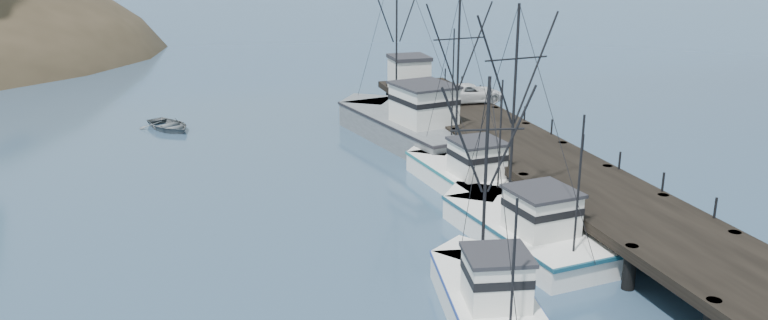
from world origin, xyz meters
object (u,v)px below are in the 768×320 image
at_px(work_vessel, 407,125).
at_px(motorboat, 169,129).
at_px(trawler_near, 520,227).
at_px(pier, 524,150).
at_px(trawler_mid, 486,296).
at_px(trawler_far, 463,174).
at_px(pier_shed, 409,72).
at_px(pickup_truck, 471,93).

bearing_deg(work_vessel, motorboat, 153.31).
bearing_deg(trawler_near, work_vessel, 88.53).
distance_m(pier, trawler_mid, 18.00).
bearing_deg(pier, trawler_far, -169.96).
height_order(trawler_mid, pier_shed, trawler_mid).
distance_m(trawler_mid, work_vessel, 25.66).
distance_m(trawler_near, trawler_mid, 7.58).
xyz_separation_m(trawler_near, trawler_mid, (-4.51, -6.10, -0.00)).
xyz_separation_m(trawler_near, trawler_far, (0.51, 8.49, 0.00)).
relative_size(trawler_mid, pickup_truck, 1.92).
xyz_separation_m(trawler_mid, motorboat, (-11.47, 33.45, -0.82)).
distance_m(trawler_near, trawler_far, 8.51).
bearing_deg(trawler_near, motorboat, 120.30).
relative_size(pier, pickup_truck, 8.59).
distance_m(work_vessel, pickup_truck, 6.46).
bearing_deg(pickup_truck, trawler_far, 157.73).
bearing_deg(pickup_truck, pier, 175.06).
relative_size(pier_shed, pickup_truck, 0.62).
height_order(trawler_near, pier_shed, trawler_near).
height_order(pier, motorboat, pier).
bearing_deg(trawler_far, pier, 10.04).
xyz_separation_m(trawler_mid, pier_shed, (7.86, 33.35, 2.60)).
distance_m(trawler_near, pickup_truck, 22.36).
bearing_deg(trawler_mid, work_vessel, 78.76).
bearing_deg(motorboat, work_vessel, -53.50).
bearing_deg(trawler_mid, trawler_near, 53.50).
xyz_separation_m(work_vessel, pickup_truck, (5.86, 2.29, 1.48)).
distance_m(work_vessel, pier_shed, 8.95).
bearing_deg(work_vessel, trawler_near, -91.47).
xyz_separation_m(trawler_far, motorboat, (-16.50, 18.86, -0.82)).
xyz_separation_m(pier, trawler_far, (-4.34, -0.77, -0.87)).
bearing_deg(work_vessel, pier_shed, 70.76).
xyz_separation_m(pickup_truck, motorboat, (-22.33, 5.99, -2.71)).
relative_size(trawler_far, motorboat, 2.43).
distance_m(pickup_truck, motorboat, 23.28).
relative_size(trawler_mid, motorboat, 2.07).
xyz_separation_m(trawler_near, motorboat, (-15.98, 27.35, -0.82)).
bearing_deg(pier_shed, trawler_mid, -103.26).
relative_size(work_vessel, pier_shed, 5.20).
relative_size(trawler_near, trawler_mid, 1.20).
bearing_deg(pier, trawler_near, -117.63).
relative_size(pier, motorboat, 9.27).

